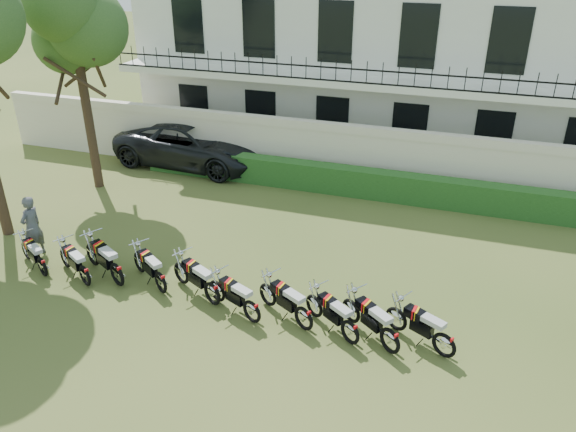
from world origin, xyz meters
name	(u,v)px	position (x,y,z in m)	size (l,w,h in m)	color
ground	(288,309)	(0.00, 0.00, 0.00)	(100.00, 100.00, 0.00)	#3D4F1F
perimeter_wall	(358,156)	(0.00, 8.00, 1.17)	(30.00, 0.35, 2.30)	beige
hedge	(381,185)	(1.00, 7.20, 0.50)	(18.00, 0.60, 1.00)	#1B4217
building	(391,54)	(0.00, 13.96, 3.71)	(20.40, 9.60, 7.40)	silver
tree_west_near	(73,18)	(-8.96, 5.00, 5.89)	(3.40, 3.20, 7.90)	#473323
motorcycle_0	(42,262)	(-6.75, -0.68, 0.44)	(1.57, 0.93, 0.95)	black
motorcycle_1	(84,271)	(-5.38, -0.70, 0.45)	(1.62, 0.96, 0.98)	black
motorcycle_2	(116,269)	(-4.57, -0.44, 0.52)	(1.85, 1.08, 1.12)	black
motorcycle_3	(160,278)	(-3.33, -0.36, 0.46)	(1.59, 1.09, 1.01)	black
motorcycle_4	(212,288)	(-1.85, -0.42, 0.49)	(1.76, 0.99, 1.05)	black
motorcycle_5	(252,307)	(-0.65, -0.78, 0.46)	(1.71, 0.90, 1.01)	black
motorcycle_6	(304,313)	(0.60, -0.66, 0.48)	(1.70, 1.02, 1.04)	black
motorcycle_7	(350,327)	(1.74, -0.80, 0.46)	(1.57, 1.11, 1.00)	black
motorcycle_8	(390,335)	(2.63, -0.83, 0.49)	(1.59, 1.25, 1.06)	black
motorcycle_9	(445,340)	(3.78, -0.60, 0.47)	(1.70, 0.99, 1.02)	black
suv	(193,144)	(-6.65, 8.07, 0.86)	(2.85, 6.17, 1.72)	black
inspector	(32,227)	(-7.70, 0.20, 0.92)	(0.67, 0.44, 1.85)	#595A5F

